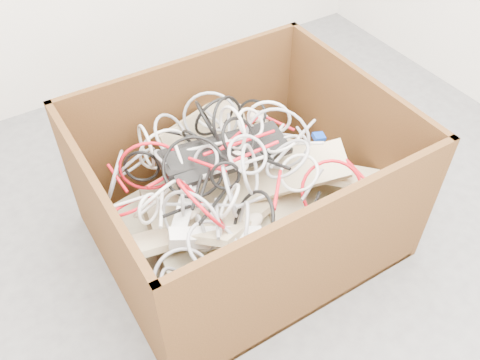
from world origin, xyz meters
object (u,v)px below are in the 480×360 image
power_strip_left (187,201)px  cardboard_box (240,210)px  power_strip_right (216,237)px  vga_plug (319,137)px

power_strip_left → cardboard_box: bearing=-43.4°
power_strip_left → power_strip_right: 0.19m
power_strip_left → vga_plug: 0.61m
cardboard_box → power_strip_right: 0.34m
vga_plug → cardboard_box: bearing=-161.8°
cardboard_box → vga_plug: 0.42m
cardboard_box → vga_plug: bearing=4.5°
power_strip_right → vga_plug: (0.60, 0.23, -0.00)m
power_strip_right → cardboard_box: bearing=65.3°
power_strip_right → vga_plug: power_strip_right is taller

